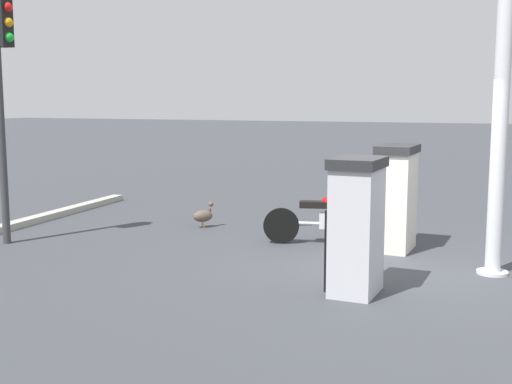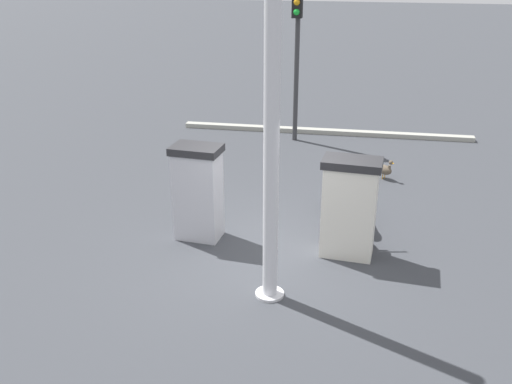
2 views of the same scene
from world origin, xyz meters
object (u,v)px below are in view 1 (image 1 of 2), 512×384
Objects in this scene: roadside_traffic_light at (2,79)px; wandering_duck at (203,215)px; canopy_support_pole at (500,117)px; fuel_pump_far at (356,225)px; fuel_pump_near at (396,197)px; motorcycle_near_pump at (330,217)px.

wandering_duck is at bearing -133.13° from roadside_traffic_light.
fuel_pump_far is at bearing 46.78° from canopy_support_pole.
fuel_pump_far is (0.00, 2.44, 0.00)m from fuel_pump_near.
motorcycle_near_pump is at bearing 168.71° from wandering_duck.
fuel_pump_far is 0.42× the size of roadside_traffic_light.
fuel_pump_near is 3.55m from wandering_duck.
motorcycle_near_pump reaches higher than wandering_duck.
motorcycle_near_pump is (1.01, -2.41, -0.36)m from fuel_pump_far.
fuel_pump_far is at bearing 140.17° from wandering_duck.
roadside_traffic_light reaches higher than fuel_pump_far.
roadside_traffic_light reaches higher than motorcycle_near_pump.
roadside_traffic_light is at bearing 46.87° from wandering_duck.
roadside_traffic_light reaches higher than wandering_duck.
roadside_traffic_light is 0.89× the size of canopy_support_pole.
fuel_pump_far is at bearing 112.70° from motorcycle_near_pump.
roadside_traffic_light is (5.68, 1.90, 1.76)m from fuel_pump_near.
canopy_support_pole reaches higher than fuel_pump_near.
motorcycle_near_pump is (1.01, 0.04, -0.36)m from fuel_pump_near.
roadside_traffic_light is (5.68, -0.54, 1.76)m from fuel_pump_far.
fuel_pump_near is 2.44m from fuel_pump_far.
fuel_pump_far is 2.63m from motorcycle_near_pump.
canopy_support_pole reaches higher than roadside_traffic_light.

